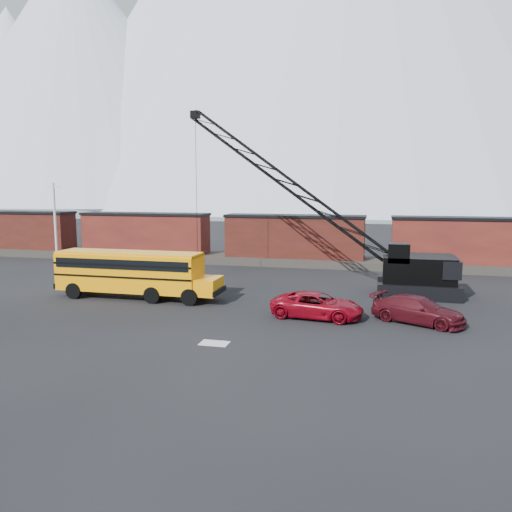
% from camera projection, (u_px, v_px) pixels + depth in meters
% --- Properties ---
extents(ground, '(160.00, 160.00, 0.00)m').
position_uv_depth(ground, '(229.00, 321.00, 28.24)').
color(ground, black).
rests_on(ground, ground).
extents(mountain_ridge, '(800.00, 340.00, 240.00)m').
position_uv_depth(mountain_ridge, '(383.00, 38.00, 285.86)').
color(mountain_ridge, white).
rests_on(mountain_ridge, ground).
extents(gravel_berm, '(120.00, 5.00, 0.70)m').
position_uv_depth(gravel_berm, '(294.00, 260.00, 49.33)').
color(gravel_berm, '#403A34').
rests_on(gravel_berm, ground).
extents(boxcar_west_far, '(13.70, 3.10, 4.17)m').
position_uv_depth(boxcar_west_far, '(17.00, 230.00, 56.68)').
color(boxcar_west_far, '#541917').
rests_on(boxcar_west_far, gravel_berm).
extents(boxcar_west_near, '(13.70, 3.10, 4.17)m').
position_uv_depth(boxcar_west_near, '(145.00, 233.00, 52.84)').
color(boxcar_west_near, '#4A1815').
rests_on(boxcar_west_near, gravel_berm).
extents(boxcar_mid, '(13.70, 3.10, 4.17)m').
position_uv_depth(boxcar_mid, '(294.00, 236.00, 49.00)').
color(boxcar_mid, '#541917').
rests_on(boxcar_mid, gravel_berm).
extents(boxcar_east_near, '(13.70, 3.10, 4.17)m').
position_uv_depth(boxcar_east_near, '(469.00, 240.00, 45.16)').
color(boxcar_east_near, '#4A1815').
rests_on(boxcar_east_near, gravel_berm).
extents(utility_pole, '(1.40, 0.24, 8.00)m').
position_uv_depth(utility_pole, '(55.00, 221.00, 50.73)').
color(utility_pole, silver).
rests_on(utility_pole, ground).
extents(snow_patch, '(1.40, 0.90, 0.02)m').
position_uv_depth(snow_patch, '(214.00, 343.00, 24.27)').
color(snow_patch, silver).
rests_on(snow_patch, ground).
extents(school_bus, '(11.65, 2.65, 3.19)m').
position_uv_depth(school_bus, '(134.00, 272.00, 33.96)').
color(school_bus, '#FF9A05').
rests_on(school_bus, ground).
extents(red_pickup, '(5.55, 3.02, 1.48)m').
position_uv_depth(red_pickup, '(317.00, 305.00, 28.98)').
color(red_pickup, maroon).
rests_on(red_pickup, ground).
extents(maroon_suv, '(5.55, 4.05, 1.49)m').
position_uv_depth(maroon_suv, '(418.00, 310.00, 27.85)').
color(maroon_suv, '#440C14').
rests_on(maroon_suv, ground).
extents(crawler_crane, '(20.38, 4.45, 13.71)m').
position_uv_depth(crawler_crane, '(298.00, 190.00, 37.20)').
color(crawler_crane, black).
rests_on(crawler_crane, ground).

